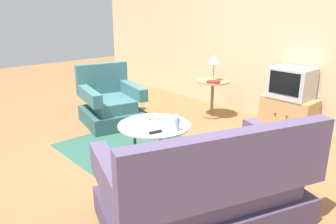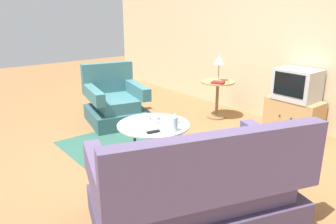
# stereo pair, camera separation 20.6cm
# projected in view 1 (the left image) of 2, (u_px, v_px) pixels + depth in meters

# --- Properties ---
(ground_plane) EXTENTS (16.00, 16.00, 0.00)m
(ground_plane) POSITION_uv_depth(u_px,v_px,m) (155.00, 156.00, 4.14)
(ground_plane) COLOR olive
(back_wall) EXTENTS (9.00, 0.12, 2.70)m
(back_wall) POSITION_uv_depth(u_px,v_px,m) (269.00, 36.00, 5.28)
(back_wall) COLOR #CCB78E
(back_wall) RESTS_ON ground
(area_rug) EXTENTS (2.60, 1.59, 0.00)m
(area_rug) POSITION_uv_depth(u_px,v_px,m) (155.00, 159.00, 4.05)
(area_rug) COLOR #2D5B4C
(area_rug) RESTS_ON ground
(armchair) EXTENTS (1.11, 1.04, 0.92)m
(armchair) POSITION_uv_depth(u_px,v_px,m) (110.00, 104.00, 5.26)
(armchair) COLOR #325C60
(armchair) RESTS_ON ground
(couch) EXTENTS (1.49, 1.96, 0.96)m
(couch) POSITION_uv_depth(u_px,v_px,m) (207.00, 190.00, 2.77)
(couch) COLOR #4B3E5C
(couch) RESTS_ON ground
(coffee_table) EXTENTS (0.88, 0.88, 0.46)m
(coffee_table) POSITION_uv_depth(u_px,v_px,m) (154.00, 127.00, 3.92)
(coffee_table) COLOR #B2C6C1
(coffee_table) RESTS_ON ground
(side_table) EXTENTS (0.56, 0.56, 0.63)m
(side_table) POSITION_uv_depth(u_px,v_px,m) (213.00, 91.00, 5.48)
(side_table) COLOR tan
(side_table) RESTS_ON ground
(tv_stand) EXTENTS (0.78, 0.45, 0.50)m
(tv_stand) POSITION_uv_depth(u_px,v_px,m) (288.00, 114.00, 4.97)
(tv_stand) COLOR tan
(tv_stand) RESTS_ON ground
(television) EXTENTS (0.58, 0.46, 0.45)m
(television) POSITION_uv_depth(u_px,v_px,m) (292.00, 83.00, 4.82)
(television) COLOR #B7B7BC
(television) RESTS_ON tv_stand
(table_lamp) EXTENTS (0.20, 0.20, 0.43)m
(table_lamp) POSITION_uv_depth(u_px,v_px,m) (214.00, 60.00, 5.33)
(table_lamp) COLOR #9E937A
(table_lamp) RESTS_ON side_table
(vase) EXTENTS (0.07, 0.07, 0.22)m
(vase) POSITION_uv_depth(u_px,v_px,m) (177.00, 122.00, 3.68)
(vase) COLOR silver
(vase) RESTS_ON coffee_table
(mug) EXTENTS (0.12, 0.08, 0.09)m
(mug) POSITION_uv_depth(u_px,v_px,m) (155.00, 120.00, 3.92)
(mug) COLOR white
(mug) RESTS_ON coffee_table
(bowl) EXTENTS (0.15, 0.15, 0.05)m
(bowl) POSITION_uv_depth(u_px,v_px,m) (153.00, 118.00, 4.07)
(bowl) COLOR silver
(bowl) RESTS_ON coffee_table
(tv_remote_dark) EXTENTS (0.07, 0.16, 0.02)m
(tv_remote_dark) POSITION_uv_depth(u_px,v_px,m) (156.00, 132.00, 3.64)
(tv_remote_dark) COLOR black
(tv_remote_dark) RESTS_ON coffee_table
(tv_remote_silver) EXTENTS (0.15, 0.08, 0.02)m
(tv_remote_silver) POSITION_uv_depth(u_px,v_px,m) (175.00, 121.00, 4.01)
(tv_remote_silver) COLOR #B2B2B7
(tv_remote_silver) RESTS_ON coffee_table
(book) EXTENTS (0.25, 0.23, 0.03)m
(book) POSITION_uv_depth(u_px,v_px,m) (213.00, 82.00, 5.26)
(book) COLOR maroon
(book) RESTS_ON side_table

